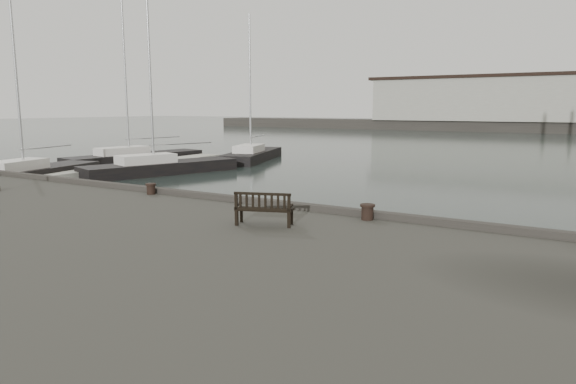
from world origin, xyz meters
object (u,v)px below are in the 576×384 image
at_px(bollard_left, 151,189).
at_px(yacht_d, 253,158).
at_px(yacht_b, 136,160).
at_px(yacht_c, 161,170).
at_px(bench, 264,215).
at_px(yacht_a, 31,177).
at_px(bollard_right, 367,212).

distance_m(bollard_left, yacht_d, 26.95).
bearing_deg(yacht_b, yacht_c, -19.79).
distance_m(bench, yacht_a, 24.33).
xyz_separation_m(bollard_left, bollard_right, (7.92, 0.00, 0.02)).
bearing_deg(yacht_d, bench, -72.72).
relative_size(bollard_right, yacht_a, 0.03).
bearing_deg(bollard_left, yacht_b, 138.33).
xyz_separation_m(bollard_left, yacht_a, (-16.88, 6.40, -1.51)).
height_order(bollard_left, yacht_b, yacht_b).
xyz_separation_m(bench, yacht_c, (-18.39, 15.06, -1.58)).
bearing_deg(yacht_d, bollard_left, -80.68).
bearing_deg(bench, yacht_a, 140.50).
relative_size(bollard_left, yacht_a, 0.03).
bearing_deg(yacht_a, yacht_c, 44.08).
height_order(bench, yacht_d, yacht_d).
height_order(bollard_right, yacht_b, yacht_b).
relative_size(yacht_a, yacht_d, 1.05).
relative_size(bench, yacht_c, 0.11).
height_order(bollard_right, yacht_d, yacht_d).
height_order(bollard_left, bollard_right, bollard_right).
relative_size(yacht_c, yacht_d, 1.13).
bearing_deg(yacht_b, bollard_right, -21.58).
relative_size(yacht_a, yacht_b, 0.87).
bearing_deg(yacht_c, yacht_b, 168.00).
xyz_separation_m(yacht_a, yacht_b, (-2.29, 10.66, 0.01)).
distance_m(bollard_left, yacht_c, 18.17).
distance_m(yacht_c, yacht_d, 10.79).
xyz_separation_m(bollard_right, yacht_b, (-27.09, 17.06, -1.52)).
height_order(bollard_left, yacht_c, yacht_c).
xyz_separation_m(yacht_b, yacht_d, (6.85, 6.86, -0.02)).
xyz_separation_m(bollard_left, yacht_c, (-12.47, 13.13, -1.50)).
bearing_deg(bench, yacht_c, 121.25).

